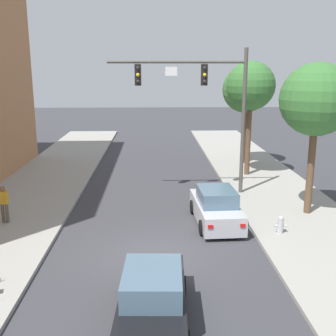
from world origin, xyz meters
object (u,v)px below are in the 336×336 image
object	(u,v)px
car_lead_silver	(216,208)
street_tree_third	(246,90)
street_tree_second	(251,87)
pedestrian_sidewalk_left_walker	(4,202)
street_tree_nearest	(316,100)
traffic_signal_mast	(205,94)
car_following_black	(153,299)
fire_hydrant	(280,224)

from	to	relation	value
car_lead_silver	street_tree_third	distance (m)	12.65
street_tree_second	pedestrian_sidewalk_left_walker	bearing A→B (deg)	-147.02
street_tree_nearest	street_tree_second	bearing A→B (deg)	99.57
traffic_signal_mast	car_following_black	world-z (taller)	traffic_signal_mast
traffic_signal_mast	fire_hydrant	size ratio (longest dim) A/B	10.42
car_following_black	traffic_signal_mast	bearing A→B (deg)	76.59
pedestrian_sidewalk_left_walker	street_tree_nearest	size ratio (longest dim) A/B	0.24
car_lead_silver	street_tree_third	size ratio (longest dim) A/B	0.64
traffic_signal_mast	street_tree_second	size ratio (longest dim) A/B	1.08
street_tree_second	car_lead_silver	bearing A→B (deg)	-111.61
pedestrian_sidewalk_left_walker	street_tree_third	distance (m)	17.47
pedestrian_sidewalk_left_walker	fire_hydrant	size ratio (longest dim) A/B	2.28
street_tree_third	car_following_black	bearing A→B (deg)	-108.99
car_lead_silver	car_following_black	size ratio (longest dim) A/B	1.00
car_following_black	street_tree_second	bearing A→B (deg)	68.73
car_lead_silver	traffic_signal_mast	bearing A→B (deg)	90.65
pedestrian_sidewalk_left_walker	street_tree_nearest	world-z (taller)	street_tree_nearest
car_lead_silver	pedestrian_sidewalk_left_walker	distance (m)	9.12
street_tree_second	street_tree_third	bearing A→B (deg)	82.41
street_tree_third	street_tree_second	bearing A→B (deg)	-97.59
car_lead_silver	fire_hydrant	xyz separation A→B (m)	(2.39, -1.54, -0.22)
car_lead_silver	fire_hydrant	world-z (taller)	car_lead_silver
car_following_black	street_tree_third	bearing A→B (deg)	71.01
traffic_signal_mast	pedestrian_sidewalk_left_walker	size ratio (longest dim) A/B	4.57
street_tree_second	fire_hydrant	bearing A→B (deg)	-94.67
car_following_black	street_tree_nearest	world-z (taller)	street_tree_nearest
car_following_black	fire_hydrant	distance (m)	7.66
pedestrian_sidewalk_left_walker	fire_hydrant	distance (m)	11.62
street_tree_second	street_tree_third	xyz separation A→B (m)	(0.43, 3.26, -0.35)
street_tree_nearest	street_tree_third	size ratio (longest dim) A/B	1.01
car_following_black	street_tree_second	size ratio (longest dim) A/B	0.62
fire_hydrant	street_tree_second	xyz separation A→B (m)	(0.78, 9.53, 5.07)
traffic_signal_mast	street_tree_nearest	bearing A→B (deg)	-36.83
street_tree_nearest	street_tree_second	world-z (taller)	street_tree_second
street_tree_second	street_tree_third	distance (m)	3.31
street_tree_nearest	street_tree_third	world-z (taller)	street_tree_nearest
traffic_signal_mast	street_tree_third	distance (m)	8.00
car_following_black	street_tree_nearest	distance (m)	11.66
street_tree_second	street_tree_third	size ratio (longest dim) A/B	1.04
fire_hydrant	car_following_black	bearing A→B (deg)	-132.18
car_lead_silver	street_tree_nearest	bearing A→B (deg)	10.61
pedestrian_sidewalk_left_walker	street_tree_second	xyz separation A→B (m)	(12.28, 7.97, 4.52)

